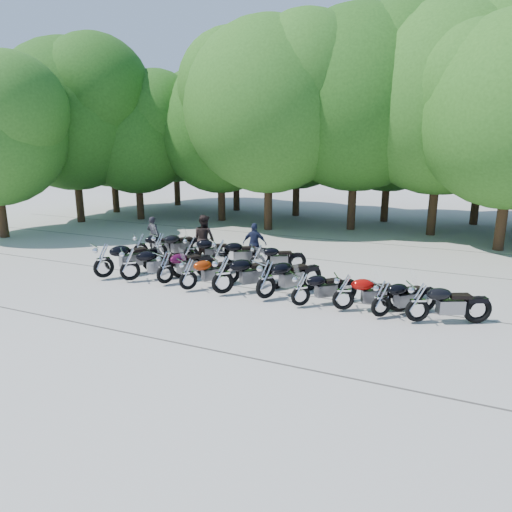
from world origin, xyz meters
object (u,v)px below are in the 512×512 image
at_px(motorcycle_8, 381,298).
at_px(motorcycle_10, 140,245).
at_px(rider_2, 255,244).
at_px(motorcycle_9, 418,301).
at_px(motorcycle_2, 165,267).
at_px(motorcycle_6, 301,288).
at_px(motorcycle_0, 103,260).
at_px(motorcycle_5, 266,278).
at_px(motorcycle_11, 159,246).
at_px(motorcycle_14, 258,257).
at_px(rider_1, 204,238).
at_px(motorcycle_3, 188,273).
at_px(motorcycle_13, 220,252).
at_px(motorcycle_1, 130,263).
at_px(motorcycle_4, 223,274).
at_px(motorcycle_12, 191,249).
at_px(motorcycle_7, 344,291).
at_px(rider_0, 153,235).

distance_m(motorcycle_8, motorcycle_10, 10.26).
bearing_deg(rider_2, motorcycle_9, 139.50).
height_order(motorcycle_2, motorcycle_9, motorcycle_2).
relative_size(motorcycle_6, rider_2, 1.28).
height_order(motorcycle_0, motorcycle_5, motorcycle_0).
height_order(motorcycle_10, motorcycle_11, motorcycle_11).
bearing_deg(motorcycle_10, motorcycle_9, -151.07).
bearing_deg(motorcycle_9, motorcycle_14, 38.50).
bearing_deg(motorcycle_10, rider_1, -122.53).
height_order(motorcycle_3, motorcycle_11, motorcycle_11).
bearing_deg(motorcycle_13, motorcycle_2, 132.39).
xyz_separation_m(motorcycle_1, motorcycle_4, (3.52, 0.03, 0.04)).
bearing_deg(motorcycle_9, motorcycle_5, 63.56).
bearing_deg(motorcycle_5, motorcycle_6, -156.27).
height_order(motorcycle_3, motorcycle_14, motorcycle_3).
relative_size(motorcycle_0, motorcycle_1, 1.07).
height_order(motorcycle_6, motorcycle_10, motorcycle_10).
height_order(motorcycle_4, motorcycle_5, motorcycle_4).
height_order(motorcycle_1, motorcycle_6, motorcycle_1).
bearing_deg(motorcycle_12, motorcycle_11, 68.80).
height_order(motorcycle_0, motorcycle_7, motorcycle_0).
xyz_separation_m(motorcycle_8, rider_0, (-10.08, 3.75, 0.20)).
xyz_separation_m(motorcycle_4, motorcycle_11, (-4.20, 2.62, -0.05)).
distance_m(motorcycle_4, motorcycle_8, 4.76).
bearing_deg(motorcycle_7, motorcycle_3, 67.62).
relative_size(motorcycle_7, motorcycle_9, 0.98).
bearing_deg(motorcycle_6, motorcycle_10, 27.56).
relative_size(motorcycle_3, motorcycle_8, 1.01).
xyz_separation_m(motorcycle_13, rider_2, (0.93, 1.13, 0.18)).
bearing_deg(motorcycle_11, motorcycle_8, -166.96).
xyz_separation_m(motorcycle_1, motorcycle_13, (1.95, 2.75, -0.04)).
relative_size(motorcycle_2, motorcycle_4, 0.90).
xyz_separation_m(motorcycle_5, motorcycle_8, (3.37, -0.10, -0.10)).
distance_m(motorcycle_0, motorcycle_13, 4.14).
bearing_deg(motorcycle_2, motorcycle_13, -81.62).
bearing_deg(motorcycle_12, motorcycle_0, 122.88).
bearing_deg(motorcycle_1, motorcycle_3, -134.06).
bearing_deg(motorcycle_13, motorcycle_7, -148.71).
relative_size(motorcycle_1, rider_2, 1.46).
bearing_deg(rider_2, motorcycle_6, 119.69).
distance_m(motorcycle_12, rider_0, 2.73).
distance_m(motorcycle_9, motorcycle_14, 6.42).
height_order(motorcycle_13, rider_2, rider_2).
xyz_separation_m(motorcycle_2, motorcycle_8, (7.00, -0.15, -0.04)).
bearing_deg(motorcycle_1, motorcycle_6, -133.10).
xyz_separation_m(rider_1, rider_2, (1.95, 0.49, -0.14)).
relative_size(motorcycle_3, motorcycle_14, 1.05).
relative_size(motorcycle_4, motorcycle_6, 1.20).
xyz_separation_m(motorcycle_0, motorcycle_1, (1.04, 0.10, -0.05)).
height_order(motorcycle_3, motorcycle_6, motorcycle_3).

